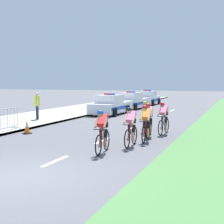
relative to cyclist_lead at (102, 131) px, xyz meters
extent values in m
plane|color=#56565B|center=(-0.94, -3.49, -0.79)|extent=(160.00, 160.00, 0.00)
cube|color=#A3A099|center=(-8.29, 10.51, -0.73)|extent=(5.18, 60.00, 0.12)
cube|color=#9E9E99|center=(-5.79, 10.51, -0.72)|extent=(0.16, 60.00, 0.13)
cube|color=white|center=(-0.94, -1.66, -0.78)|extent=(0.14, 1.60, 0.01)
cube|color=white|center=(-0.94, 2.34, -0.78)|extent=(0.14, 1.60, 0.01)
cube|color=white|center=(-0.94, 6.34, -0.78)|extent=(0.14, 1.60, 0.01)
cube|color=white|center=(-0.94, 10.34, -0.78)|extent=(0.14, 1.60, 0.01)
cube|color=white|center=(-0.94, 14.34, -0.78)|extent=(0.14, 1.60, 0.01)
cube|color=white|center=(-0.94, 18.34, -0.78)|extent=(0.14, 1.60, 0.01)
torus|color=black|center=(0.05, -0.48, -0.42)|extent=(0.11, 0.72, 0.72)
cylinder|color=#99999E|center=(0.05, -0.48, -0.42)|extent=(0.07, 0.07, 0.06)
torus|color=black|center=(-0.05, 0.52, -0.42)|extent=(0.11, 0.72, 0.72)
cylinder|color=#99999E|center=(-0.05, 0.52, -0.42)|extent=(0.07, 0.07, 0.06)
cylinder|color=#B21919|center=(0.00, -0.03, 0.11)|extent=(0.09, 0.55, 0.04)
cylinder|color=#B21919|center=(0.02, -0.20, -0.21)|extent=(0.09, 0.48, 0.63)
cylinder|color=#B21919|center=(-0.02, 0.17, -0.19)|extent=(0.04, 0.04, 0.65)
cylinder|color=black|center=(0.04, -0.38, 0.09)|extent=(0.42, 0.07, 0.03)
cube|color=black|center=(-0.02, 0.17, 0.15)|extent=(0.12, 0.23, 0.05)
cube|color=red|center=(0.00, 0.05, 0.35)|extent=(0.33, 0.57, 0.45)
cube|color=black|center=(-0.02, 0.16, 0.19)|extent=(0.30, 0.23, 0.18)
cylinder|color=black|center=(0.08, 0.12, -0.15)|extent=(0.13, 0.23, 0.40)
cylinder|color=#9E7051|center=(0.09, 0.04, -0.41)|extent=(0.10, 0.16, 0.36)
cylinder|color=black|center=(-0.10, 0.10, -0.15)|extent=(0.13, 0.18, 0.40)
cylinder|color=#9E7051|center=(-0.09, 0.02, -0.41)|extent=(0.10, 0.13, 0.36)
cylinder|color=#9E7051|center=(0.18, -0.15, 0.30)|extent=(0.11, 0.41, 0.35)
cylinder|color=#9E7051|center=(-0.14, -0.18, 0.30)|extent=(0.11, 0.41, 0.35)
sphere|color=#9E7051|center=(0.02, -0.25, 0.59)|extent=(0.19, 0.19, 0.19)
ellipsoid|color=blue|center=(0.03, -0.26, 0.66)|extent=(0.26, 0.33, 0.24)
torus|color=black|center=(0.56, 1.06, -0.42)|extent=(0.06, 0.72, 0.72)
cylinder|color=#99999E|center=(0.56, 1.06, -0.42)|extent=(0.06, 0.06, 0.06)
torus|color=black|center=(0.54, 2.06, -0.42)|extent=(0.06, 0.72, 0.72)
cylinder|color=#99999E|center=(0.54, 2.06, -0.42)|extent=(0.06, 0.06, 0.06)
cylinder|color=#B21919|center=(0.56, 1.51, 0.11)|extent=(0.05, 0.55, 0.04)
cylinder|color=#B21919|center=(0.56, 1.33, -0.21)|extent=(0.05, 0.48, 0.63)
cylinder|color=#B21919|center=(0.55, 1.71, -0.19)|extent=(0.04, 0.04, 0.65)
cylinder|color=black|center=(0.56, 1.16, 0.09)|extent=(0.42, 0.04, 0.03)
cube|color=black|center=(0.55, 1.71, 0.15)|extent=(0.10, 0.22, 0.05)
cube|color=pink|center=(0.55, 1.58, 0.35)|extent=(0.29, 0.55, 0.46)
cube|color=black|center=(0.55, 1.70, 0.19)|extent=(0.28, 0.21, 0.18)
cylinder|color=black|center=(0.64, 1.65, -0.15)|extent=(0.11, 0.23, 0.40)
cylinder|color=tan|center=(0.64, 1.57, -0.41)|extent=(0.09, 0.16, 0.36)
cylinder|color=black|center=(0.46, 1.65, -0.15)|extent=(0.11, 0.17, 0.40)
cylinder|color=tan|center=(0.46, 1.57, -0.41)|extent=(0.09, 0.12, 0.36)
cylinder|color=tan|center=(0.72, 1.37, 0.30)|extent=(0.08, 0.40, 0.35)
cylinder|color=tan|center=(0.40, 1.37, 0.30)|extent=(0.08, 0.40, 0.35)
sphere|color=tan|center=(0.56, 1.28, 0.59)|extent=(0.19, 0.19, 0.19)
ellipsoid|color=black|center=(0.56, 1.27, 0.66)|extent=(0.24, 0.32, 0.24)
torus|color=black|center=(0.87, 2.28, -0.42)|extent=(0.09, 0.73, 0.72)
cylinder|color=#99999E|center=(0.87, 2.28, -0.42)|extent=(0.06, 0.06, 0.06)
torus|color=black|center=(0.80, 3.28, -0.42)|extent=(0.09, 0.73, 0.72)
cylinder|color=#99999E|center=(0.80, 3.28, -0.42)|extent=(0.06, 0.06, 0.06)
cylinder|color=#B21919|center=(0.84, 2.73, 0.11)|extent=(0.07, 0.55, 0.04)
cylinder|color=#B21919|center=(0.85, 2.56, -0.21)|extent=(0.07, 0.48, 0.63)
cylinder|color=#B21919|center=(0.82, 2.93, -0.19)|extent=(0.04, 0.04, 0.65)
cylinder|color=black|center=(0.86, 2.38, 0.09)|extent=(0.42, 0.06, 0.03)
cube|color=black|center=(0.82, 2.93, 0.15)|extent=(0.11, 0.23, 0.05)
cube|color=orange|center=(0.83, 2.80, 0.35)|extent=(0.32, 0.56, 0.47)
cube|color=black|center=(0.82, 2.92, 0.19)|extent=(0.29, 0.22, 0.18)
cylinder|color=black|center=(0.92, 2.88, -0.15)|extent=(0.12, 0.23, 0.40)
cylinder|color=tan|center=(0.92, 2.80, -0.41)|extent=(0.10, 0.16, 0.36)
cylinder|color=black|center=(0.74, 2.86, -0.15)|extent=(0.12, 0.18, 0.40)
cylinder|color=tan|center=(0.74, 2.78, -0.41)|extent=(0.10, 0.13, 0.36)
cylinder|color=tan|center=(1.01, 2.60, 0.30)|extent=(0.10, 0.41, 0.35)
cylinder|color=tan|center=(0.69, 2.58, 0.30)|extent=(0.10, 0.41, 0.35)
sphere|color=tan|center=(0.85, 2.51, 0.59)|extent=(0.19, 0.19, 0.19)
ellipsoid|color=red|center=(0.85, 2.50, 0.66)|extent=(0.25, 0.33, 0.24)
torus|color=black|center=(0.67, 3.57, -0.42)|extent=(0.12, 0.72, 0.72)
cylinder|color=#99999E|center=(0.67, 3.57, -0.42)|extent=(0.07, 0.07, 0.06)
torus|color=black|center=(0.57, 4.57, -0.42)|extent=(0.12, 0.72, 0.72)
cylinder|color=#99999E|center=(0.57, 4.57, -0.42)|extent=(0.07, 0.07, 0.06)
cylinder|color=silver|center=(0.63, 4.02, 0.11)|extent=(0.09, 0.55, 0.04)
cylinder|color=silver|center=(0.64, 3.85, -0.21)|extent=(0.09, 0.48, 0.63)
cylinder|color=silver|center=(0.61, 4.22, -0.19)|extent=(0.04, 0.04, 0.65)
cylinder|color=black|center=(0.66, 3.67, 0.09)|extent=(0.42, 0.07, 0.03)
cube|color=black|center=(0.61, 4.22, 0.15)|extent=(0.12, 0.23, 0.05)
cube|color=pink|center=(0.62, 4.10, 0.35)|extent=(0.33, 0.57, 0.46)
cube|color=black|center=(0.61, 4.21, 0.19)|extent=(0.30, 0.23, 0.18)
cylinder|color=black|center=(0.70, 4.17, -0.15)|extent=(0.13, 0.23, 0.40)
cylinder|color=#9E7051|center=(0.71, 4.09, -0.41)|extent=(0.10, 0.16, 0.36)
cylinder|color=black|center=(0.52, 4.15, -0.15)|extent=(0.13, 0.18, 0.40)
cylinder|color=#9E7051|center=(0.53, 4.07, -0.41)|extent=(0.10, 0.13, 0.36)
cylinder|color=#9E7051|center=(0.80, 3.90, 0.30)|extent=(0.12, 0.41, 0.35)
cylinder|color=#9E7051|center=(0.48, 3.87, 0.30)|extent=(0.12, 0.41, 0.35)
sphere|color=#9E7051|center=(0.65, 3.80, 0.59)|extent=(0.19, 0.19, 0.19)
ellipsoid|color=red|center=(0.65, 3.79, 0.66)|extent=(0.26, 0.34, 0.24)
torus|color=black|center=(1.06, 4.55, -0.42)|extent=(0.10, 0.73, 0.72)
cylinder|color=#99999E|center=(1.06, 4.55, -0.42)|extent=(0.06, 0.06, 0.06)
torus|color=black|center=(1.14, 5.54, -0.42)|extent=(0.10, 0.73, 0.72)
cylinder|color=#99999E|center=(1.14, 5.54, -0.42)|extent=(0.06, 0.06, 0.06)
cylinder|color=silver|center=(1.10, 4.99, 0.11)|extent=(0.08, 0.55, 0.04)
cylinder|color=silver|center=(1.09, 4.82, -0.21)|extent=(0.08, 0.48, 0.63)
cylinder|color=silver|center=(1.12, 5.19, -0.19)|extent=(0.04, 0.04, 0.65)
cylinder|color=black|center=(1.07, 4.65, 0.09)|extent=(0.42, 0.06, 0.03)
cube|color=black|center=(1.12, 5.19, 0.15)|extent=(0.12, 0.23, 0.05)
cube|color=pink|center=(1.11, 5.07, 0.35)|extent=(0.32, 0.56, 0.47)
cube|color=black|center=(1.12, 5.18, 0.19)|extent=(0.30, 0.22, 0.18)
cylinder|color=black|center=(1.20, 5.13, -0.15)|extent=(0.13, 0.23, 0.40)
cylinder|color=#9E7051|center=(1.20, 5.05, -0.41)|extent=(0.10, 0.16, 0.36)
cylinder|color=black|center=(1.02, 5.14, -0.15)|extent=(0.12, 0.18, 0.40)
cylinder|color=#9E7051|center=(1.02, 5.06, -0.41)|extent=(0.10, 0.13, 0.36)
cylinder|color=#9E7051|center=(1.25, 4.84, 0.30)|extent=(0.11, 0.41, 0.35)
cylinder|color=#9E7051|center=(0.93, 4.87, 0.30)|extent=(0.11, 0.41, 0.35)
sphere|color=#9E7051|center=(1.08, 4.77, 0.59)|extent=(0.19, 0.19, 0.19)
ellipsoid|color=red|center=(1.08, 4.76, 0.66)|extent=(0.25, 0.33, 0.24)
torus|color=black|center=(0.14, 5.14, -0.42)|extent=(0.10, 0.73, 0.72)
cylinder|color=#99999E|center=(0.14, 5.14, -0.42)|extent=(0.06, 0.06, 0.06)
torus|color=black|center=(0.06, 6.14, -0.42)|extent=(0.10, 0.73, 0.72)
cylinder|color=#99999E|center=(0.06, 6.14, -0.42)|extent=(0.06, 0.06, 0.06)
cylinder|color=black|center=(0.11, 5.59, 0.11)|extent=(0.08, 0.55, 0.04)
cylinder|color=black|center=(0.12, 5.42, -0.21)|extent=(0.08, 0.48, 0.63)
cylinder|color=black|center=(0.09, 5.79, -0.19)|extent=(0.04, 0.04, 0.65)
cylinder|color=black|center=(0.13, 5.24, 0.09)|extent=(0.42, 0.06, 0.03)
cube|color=black|center=(0.09, 5.79, 0.15)|extent=(0.12, 0.23, 0.05)
cube|color=yellow|center=(0.10, 5.66, 0.35)|extent=(0.32, 0.56, 0.46)
cube|color=black|center=(0.09, 5.78, 0.19)|extent=(0.29, 0.22, 0.18)
cylinder|color=black|center=(0.19, 5.74, -0.15)|extent=(0.13, 0.23, 0.40)
cylinder|color=#9E7051|center=(0.19, 5.66, -0.41)|extent=(0.10, 0.16, 0.36)
cylinder|color=black|center=(0.01, 5.72, -0.15)|extent=(0.12, 0.18, 0.40)
cylinder|color=#9E7051|center=(0.01, 5.64, -0.41)|extent=(0.10, 0.13, 0.36)
cylinder|color=#9E7051|center=(0.28, 5.46, 0.30)|extent=(0.11, 0.41, 0.35)
cylinder|color=#9E7051|center=(-0.04, 5.44, 0.30)|extent=(0.11, 0.41, 0.35)
sphere|color=#9E7051|center=(0.12, 5.37, 0.59)|extent=(0.19, 0.19, 0.19)
ellipsoid|color=yellow|center=(0.12, 5.36, 0.66)|extent=(0.25, 0.33, 0.24)
cube|color=white|center=(-4.66, 13.17, -0.27)|extent=(1.91, 4.46, 0.72)
cube|color=white|center=(-4.66, 13.07, 0.39)|extent=(1.63, 2.15, 0.60)
cube|color=#283342|center=(-4.62, 14.08, 0.37)|extent=(1.44, 0.13, 0.51)
cube|color=#1947B2|center=(-5.54, 13.20, -0.25)|extent=(0.14, 3.74, 0.24)
cube|color=#1947B2|center=(-3.77, 13.14, -0.25)|extent=(0.14, 3.74, 0.24)
cube|color=red|center=(-4.88, 13.08, 0.75)|extent=(0.41, 0.19, 0.11)
cube|color=blue|center=(-4.44, 13.07, 0.75)|extent=(0.41, 0.19, 0.11)
cylinder|color=black|center=(-5.51, 14.57, -0.47)|extent=(0.22, 0.65, 0.64)
cylinder|color=black|center=(-3.71, 14.50, -0.47)|extent=(0.22, 0.65, 0.64)
cylinder|color=black|center=(-5.60, 11.84, -0.47)|extent=(0.22, 0.65, 0.64)
cylinder|color=black|center=(-3.81, 11.78, -0.47)|extent=(0.22, 0.65, 0.64)
cube|color=white|center=(-4.66, 18.56, -0.27)|extent=(2.12, 4.53, 0.72)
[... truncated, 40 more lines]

